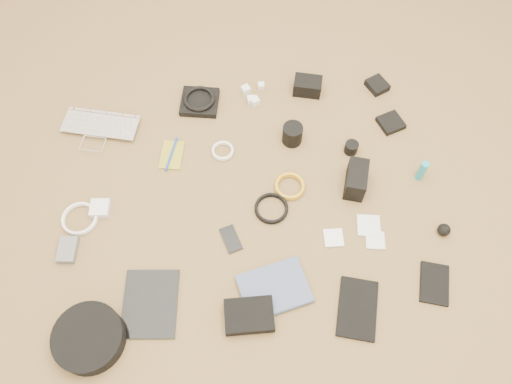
{
  "coord_description": "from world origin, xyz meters",
  "views": [
    {
      "loc": [
        -0.07,
        -0.85,
        1.65
      ],
      "look_at": [
        0.05,
        0.02,
        0.02
      ],
      "focal_mm": 35.0,
      "sensor_mm": 36.0,
      "label": 1
    }
  ],
  "objects": [
    {
      "name": "lens_b",
      "position": [
        0.44,
        0.16,
        0.02
      ],
      "size": [
        0.06,
        0.06,
        0.05
      ],
      "primitive_type": "cylinder",
      "rotation": [
        0.0,
        0.0,
        0.19
      ],
      "color": "black",
      "rests_on": "ground"
    },
    {
      "name": "filter_case_mid",
      "position": [
        0.43,
        -0.16,
        0.01
      ],
      "size": [
        0.1,
        0.1,
        0.01
      ],
      "primitive_type": "cube",
      "rotation": [
        0.0,
        0.0,
        -0.18
      ],
      "color": "silver",
      "rests_on": "ground"
    },
    {
      "name": "lens_pouch",
      "position": [
        0.62,
        0.46,
        0.01
      ],
      "size": [
        0.1,
        0.11,
        0.03
      ],
      "primitive_type": "cube",
      "rotation": [
        0.0,
        0.0,
        0.39
      ],
      "color": "black",
      "rests_on": "ground"
    },
    {
      "name": "lens_cleaner",
      "position": [
        0.67,
        0.01,
        0.05
      ],
      "size": [
        0.04,
        0.04,
        0.1
      ],
      "primitive_type": "cylinder",
      "rotation": [
        0.0,
        0.0,
        0.34
      ],
      "color": "teal",
      "rests_on": "ground"
    },
    {
      "name": "notebook_black_b",
      "position": [
        0.6,
        -0.4,
        0.01
      ],
      "size": [
        0.14,
        0.17,
        0.01
      ],
      "primitive_type": "cube",
      "rotation": [
        0.0,
        0.0,
        -0.33
      ],
      "color": "black",
      "rests_on": "ground"
    },
    {
      "name": "charger_d",
      "position": [
        0.09,
        0.46,
        0.01
      ],
      "size": [
        0.03,
        0.03,
        0.03
      ],
      "primitive_type": "cube",
      "rotation": [
        0.0,
        0.0,
        0.09
      ],
      "color": "silver",
      "rests_on": "ground"
    },
    {
      "name": "cable_white_b",
      "position": [
        -0.6,
        0.01,
        0.01
      ],
      "size": [
        0.17,
        0.17,
        0.01
      ],
      "primitive_type": "torus",
      "rotation": [
        0.0,
        0.0,
        -0.41
      ],
      "color": "white",
      "rests_on": "ground"
    },
    {
      "name": "charger_c",
      "position": [
        0.14,
        0.53,
        0.01
      ],
      "size": [
        0.03,
        0.03,
        0.02
      ],
      "primitive_type": "cube",
      "rotation": [
        0.0,
        0.0,
        -0.09
      ],
      "color": "silver",
      "rests_on": "ground"
    },
    {
      "name": "filter_case_right",
      "position": [
        0.44,
        -0.22,
        0.0
      ],
      "size": [
        0.08,
        0.08,
        0.01
      ],
      "primitive_type": "cube",
      "rotation": [
        0.0,
        0.0,
        -0.18
      ],
      "color": "silver",
      "rests_on": "ground"
    },
    {
      "name": "pen_blue",
      "position": [
        -0.26,
        0.24,
        0.01
      ],
      "size": [
        0.06,
        0.15,
        0.01
      ],
      "primitive_type": "cylinder",
      "rotation": [
        1.57,
        0.0,
        -0.35
      ],
      "color": "#1339A1",
      "rests_on": "notebook_olive"
    },
    {
      "name": "power_brick",
      "position": [
        -0.53,
        0.04,
        0.01
      ],
      "size": [
        0.08,
        0.08,
        0.03
      ],
      "primitive_type": "cube",
      "rotation": [
        0.0,
        0.0,
        -0.14
      ],
      "color": "silver",
      "rests_on": "ground"
    },
    {
      "name": "cable_black",
      "position": [
        0.09,
        -0.05,
        0.01
      ],
      "size": [
        0.15,
        0.15,
        0.01
      ],
      "primitive_type": "torus",
      "rotation": [
        0.0,
        0.0,
        -0.29
      ],
      "color": "black",
      "rests_on": "ground"
    },
    {
      "name": "charger_b",
      "position": [
        0.07,
        0.51,
        0.02
      ],
      "size": [
        0.04,
        0.04,
        0.03
      ],
      "primitive_type": "cube",
      "rotation": [
        0.0,
        0.0,
        0.39
      ],
      "color": "silver",
      "rests_on": "ground"
    },
    {
      "name": "flash",
      "position": [
        0.42,
        0.01,
        0.05
      ],
      "size": [
        0.11,
        0.15,
        0.1
      ],
      "primitive_type": "cube",
      "rotation": [
        0.0,
        0.0,
        -0.34
      ],
      "color": "black",
      "rests_on": "ground"
    },
    {
      "name": "headphones",
      "position": [
        -0.13,
        0.48,
        0.03
      ],
      "size": [
        0.15,
        0.15,
        0.02
      ],
      "primitive_type": "torus",
      "rotation": [
        0.0,
        0.0,
        0.13
      ],
      "color": "black",
      "rests_on": "headphone_pouch"
    },
    {
      "name": "tablet",
      "position": [
        -0.36,
        -0.34,
        0.01
      ],
      "size": [
        0.21,
        0.26,
        0.01
      ],
      "primitive_type": "cube",
      "rotation": [
        0.0,
        0.0,
        -0.13
      ],
      "color": "black",
      "rests_on": "ground"
    },
    {
      "name": "filter_case_left",
      "position": [
        0.3,
        -0.19,
        0.0
      ],
      "size": [
        0.07,
        0.07,
        0.01
      ],
      "primitive_type": "cube",
      "rotation": [
        0.0,
        0.0,
        -0.08
      ],
      "color": "silver",
      "rests_on": "ground"
    },
    {
      "name": "battery_charger",
      "position": [
        -0.64,
        -0.11,
        0.01
      ],
      "size": [
        0.08,
        0.1,
        0.03
      ],
      "primitive_type": "cube",
      "rotation": [
        0.0,
        0.0,
        -0.15
      ],
      "color": "#59595E",
      "rests_on": "ground"
    },
    {
      "name": "headphone_case",
      "position": [
        -0.55,
        -0.43,
        0.03
      ],
      "size": [
        0.3,
        0.3,
        0.06
      ],
      "primitive_type": "cylinder",
      "rotation": [
        0.0,
        0.0,
        0.4
      ],
      "color": "black",
      "rests_on": "ground"
    },
    {
      "name": "drive_case",
      "position": [
        -0.04,
        -0.43,
        0.02
      ],
      "size": [
        0.17,
        0.12,
        0.04
      ],
      "primitive_type": "cube",
      "rotation": [
        0.0,
        0.0,
        -0.05
      ],
      "color": "black",
      "rests_on": "ground"
    },
    {
      "name": "laptop",
      "position": [
        -0.54,
        0.37,
        0.01
      ],
      "size": [
        0.35,
        0.29,
        0.02
      ],
      "primitive_type": "imported",
      "rotation": [
        0.0,
        0.0,
        -0.29
      ],
      "color": "silver",
      "rests_on": "ground"
    },
    {
      "name": "cable_yellow",
      "position": [
        0.18,
        0.03,
        0.01
      ],
      "size": [
        0.14,
        0.14,
        0.01
      ],
      "primitive_type": "torus",
      "rotation": [
        0.0,
        0.0,
        -0.33
      ],
      "color": "#C48E17",
      "rests_on": "ground"
    },
    {
      "name": "charger_a",
      "position": [
        0.1,
        0.45,
        0.02
      ],
      "size": [
        0.04,
        0.04,
        0.03
      ],
      "primitive_type": "cube",
      "rotation": [
        0.0,
        0.0,
        0.36
      ],
      "color": "silver",
      "rests_on": "ground"
    },
    {
      "name": "headphone_pouch",
      "position": [
        -0.13,
        0.48,
        0.01
      ],
      "size": [
        0.18,
        0.17,
        0.03
      ],
      "primitive_type": "cube",
      "rotation": [
        0.0,
        0.0,
        -0.21
      ],
      "color": "black",
      "rests_on": "ground"
    },
    {
      "name": "air_blower",
      "position": [
        0.69,
        -0.22,
        0.02
      ],
      "size": [
        0.06,
        0.06,
        0.05
      ],
      "primitive_type": "sphere",
      "rotation": [
        0.0,
        0.0,
        -0.43
      ],
      "color": "black",
      "rests_on": "ground"
    },
    {
      "name": "paperback",
      "position": [
        0.07,
        -0.43,
        0.01
      ],
      "size": [
        0.25,
        0.21,
        0.02
      ],
      "primitive_type": "imported",
      "rotation": [
        0.0,
        0.0,
        1.76
      ],
      "color": "#404D6D",
      "rests_on": "ground"
    },
    {
      "name": "card_reader",
      "position": [
        0.63,
        0.27,
        0.01
      ],
      "size": [
        0.11,
        0.11,
        0.02
      ],
      "primitive_type": "cube",
      "rotation": [
        0.0,
        0.0,
        0.3
      ],
      "color": "black",
      "rests_on": "ground"
    },
    {
      "name": "notebook_olive",
      "position": [
        -0.26,
        0.24,
        0.0
      ],
      "size": [
        0.11,
        0.14,
        0.01
      ],
      "primitive_type": "cube",
      "rotation": [
        0.0,
        0.0,
        -0.22
      ],
      "color": "olive",
      "rests_on": "ground"
    },
    {
      "name": "cable_white_a",
      "position": [
        -0.06,
        0.23,
        0.01
      ],
      "size": [
        0.1,
        0.1,
        0.01
      ],
      "primitive_type": "torus",
      "rotation": [
        0.0,
        0.0,
        -0.16
      ],
      "color": "white",
      "rests_on": "ground"
    },
    {
      "name": "phone",
      "position": [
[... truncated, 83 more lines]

